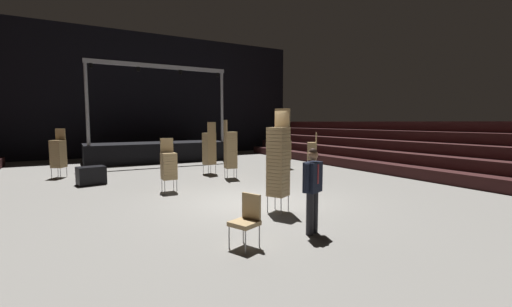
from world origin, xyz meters
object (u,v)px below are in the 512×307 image
equipment_road_case (91,175)px  man_with_tie (313,186)px  stage_riser (158,150)px  chair_stack_mid_right (209,148)px  loose_chair_near_man (247,217)px  chair_stack_mid_left (278,161)px  chair_stack_mid_centre (58,153)px  chair_stack_rear_right (169,165)px  chair_stack_front_right (285,150)px  chair_stack_rear_left (312,150)px  chair_stack_front_left (230,149)px

equipment_road_case → man_with_tie: bearing=-66.4°
stage_riser → chair_stack_mid_right: bearing=-81.0°
man_with_tie → loose_chair_near_man: man_with_tie is taller
chair_stack_mid_left → chair_stack_mid_centre: chair_stack_mid_left is taller
chair_stack_mid_centre → equipment_road_case: chair_stack_mid_centre is taller
chair_stack_rear_right → chair_stack_mid_right: bearing=-130.5°
chair_stack_front_right → equipment_road_case: size_ratio=1.99×
chair_stack_rear_left → loose_chair_near_man: size_ratio=1.81×
loose_chair_near_man → chair_stack_front_right: bearing=-59.8°
man_with_tie → loose_chair_near_man: 1.52m
chair_stack_mid_centre → chair_stack_rear_left: chair_stack_mid_centre is taller
chair_stack_front_left → chair_stack_rear_right: (-2.81, -1.39, -0.29)m
chair_stack_rear_right → chair_stack_front_right: bearing=-156.7°
chair_stack_mid_centre → chair_stack_front_left: bearing=-175.9°
stage_riser → equipment_road_case: size_ratio=8.39×
chair_stack_mid_centre → chair_stack_rear_left: (10.64, -2.78, -0.13)m
chair_stack_front_left → chair_stack_mid_left: (-1.07, -5.12, 0.13)m
chair_stack_rear_left → chair_stack_mid_right: bearing=118.1°
chair_stack_front_left → chair_stack_rear_left: (4.70, 0.75, -0.29)m
chair_stack_front_left → chair_stack_mid_centre: 6.91m
man_with_tie → chair_stack_mid_centre: size_ratio=0.88×
chair_stack_mid_left → equipment_road_case: size_ratio=2.84×
chair_stack_rear_right → loose_chair_near_man: chair_stack_rear_right is taller
chair_stack_mid_right → chair_stack_rear_left: (4.99, -0.75, -0.25)m
chair_stack_mid_right → loose_chair_near_man: size_ratio=2.35×
chair_stack_mid_right → chair_stack_rear_left: 5.06m
stage_riser → man_with_tie: stage_riser is taller
chair_stack_mid_left → chair_stack_mid_centre: (-4.87, 8.64, -0.29)m
man_with_tie → equipment_road_case: (-3.52, 8.05, -0.65)m
man_with_tie → chair_stack_mid_right: 8.42m
chair_stack_rear_left → chair_stack_rear_right: same height
man_with_tie → chair_stack_front_left: bearing=-124.3°
chair_stack_mid_left → chair_stack_mid_centre: 9.92m
man_with_tie → chair_stack_front_left: size_ratio=0.75×
loose_chair_near_man → chair_stack_mid_centre: bearing=-5.2°
man_with_tie → equipment_road_case: size_ratio=1.91×
equipment_road_case → chair_stack_mid_centre: bearing=114.1°
equipment_road_case → chair_stack_rear_left: bearing=-2.8°
stage_riser → chair_stack_rear_right: bearing=-100.7°
chair_stack_mid_right → chair_stack_rear_left: size_ratio=1.30×
chair_stack_front_right → chair_stack_mid_right: chair_stack_mid_right is taller
stage_riser → loose_chair_near_man: 14.06m
chair_stack_mid_left → chair_stack_mid_right: 6.67m
chair_stack_front_left → chair_stack_front_right: (3.44, 1.25, -0.25)m
chair_stack_front_right → chair_stack_rear_right: chair_stack_front_right is taller
man_with_tie → chair_stack_rear_left: size_ratio=1.01×
chair_stack_front_left → loose_chair_near_man: size_ratio=2.44×
stage_riser → chair_stack_rear_left: 8.70m
stage_riser → man_with_tie: (-0.20, -13.99, 0.34)m
chair_stack_mid_right → loose_chair_near_man: 8.72m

